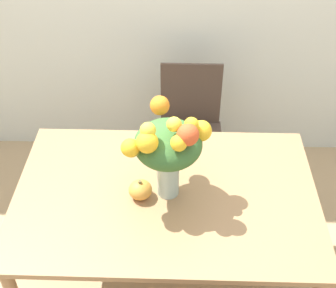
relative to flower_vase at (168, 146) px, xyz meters
name	(u,v)px	position (x,y,z in m)	size (l,w,h in m)	color
ground_plane	(166,280)	(-0.01, 0.00, -1.04)	(12.00, 12.00, 0.00)	tan
dining_table	(166,205)	(-0.01, 0.00, -0.38)	(1.49, 0.98, 0.74)	#9E754C
flower_vase	(168,146)	(0.00, 0.00, 0.00)	(0.40, 0.39, 0.49)	#B2CCBC
pumpkin	(140,190)	(-0.13, -0.03, -0.25)	(0.11, 0.11, 0.10)	gold
dining_chair_near_window	(190,131)	(0.12, 0.84, -0.57)	(0.42, 0.42, 0.90)	#47382D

